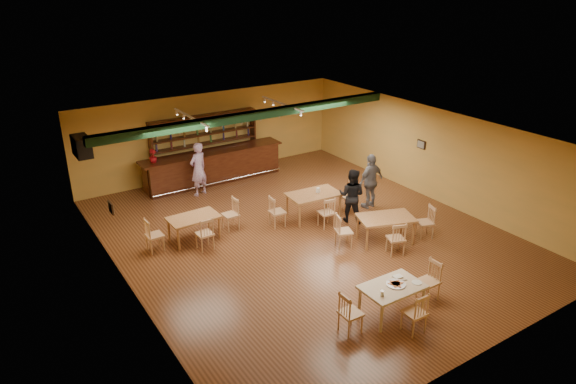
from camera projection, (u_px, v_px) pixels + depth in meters
floor at (305, 235)px, 14.78m from camera, size 12.00×12.00×0.00m
ceiling_beam at (254, 115)px, 15.83m from camera, size 10.00×0.30×0.25m
track_rail_left at (191, 117)px, 15.36m from camera, size 0.05×2.50×0.05m
track_rail_right at (282, 104)px, 16.96m from camera, size 0.05×2.50×0.05m
ac_unit at (82, 146)px, 14.70m from camera, size 0.34×0.70×0.48m
picture_left at (111, 208)px, 12.40m from camera, size 0.04×0.34×0.28m
picture_right at (421, 144)px, 16.99m from camera, size 0.04×0.34×0.28m
bar_counter at (214, 166)px, 18.35m from camera, size 5.18×0.85×1.13m
back_bar_hutch at (205, 146)px, 18.62m from camera, size 4.01×0.40×2.28m
poinsettia at (153, 156)px, 16.97m from camera, size 0.32×0.32×0.45m
dining_table_a at (194, 228)px, 14.40m from camera, size 1.40×0.86×0.69m
dining_table_b at (314, 205)px, 15.69m from camera, size 1.64×1.06×0.78m
dining_table_d at (385, 229)px, 14.27m from camera, size 1.71×1.35×0.75m
near_table at (391, 300)px, 11.20m from camera, size 1.35×0.88×0.72m
pizza_tray at (396, 284)px, 11.11m from camera, size 0.44×0.44×0.01m
parmesan_shaker at (382, 293)px, 10.71m from camera, size 0.08×0.08×0.11m
napkin_stack at (398, 277)px, 11.37m from camera, size 0.22×0.17×0.03m
pizza_server at (399, 281)px, 11.21m from camera, size 0.33×0.17×0.00m
side_plate at (417, 282)px, 11.18m from camera, size 0.22×0.22×0.01m
patron_bar at (198, 169)px, 17.12m from camera, size 0.77×0.63×1.82m
patron_right_a at (352, 195)px, 15.31m from camera, size 0.97×1.01×1.64m
patron_right_b at (371, 181)px, 16.22m from camera, size 1.08×0.57×1.76m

